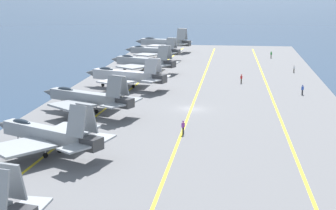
% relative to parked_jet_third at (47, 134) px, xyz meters
% --- Properties ---
extents(ground_plane, '(2000.00, 2000.00, 0.00)m').
position_rel_parked_jet_third_xyz_m(ground_plane, '(24.00, -14.00, -2.74)').
color(ground_plane, navy).
extents(carrier_deck, '(176.21, 47.57, 0.40)m').
position_rel_parked_jet_third_xyz_m(carrier_deck, '(24.00, -14.00, -2.54)').
color(carrier_deck, slate).
rests_on(carrier_deck, ground).
extents(deck_stripe_foul_line, '(158.56, 3.70, 0.01)m').
position_rel_parked_jet_third_xyz_m(deck_stripe_foul_line, '(24.00, -27.08, -2.33)').
color(deck_stripe_foul_line, yellow).
rests_on(deck_stripe_foul_line, carrier_deck).
extents(deck_stripe_centerline, '(158.58, 0.36, 0.01)m').
position_rel_parked_jet_third_xyz_m(deck_stripe_centerline, '(24.00, -14.00, -2.33)').
color(deck_stripe_centerline, yellow).
rests_on(deck_stripe_centerline, carrier_deck).
extents(deck_stripe_edge_line, '(158.44, 7.40, 0.01)m').
position_rel_parked_jet_third_xyz_m(deck_stripe_edge_line, '(24.00, -0.92, -2.33)').
color(deck_stripe_edge_line, yellow).
rests_on(deck_stripe_edge_line, carrier_deck).
extents(parked_jet_third, '(14.06, 15.82, 6.43)m').
position_rel_parked_jet_third_xyz_m(parked_jet_third, '(0.00, 0.00, 0.00)').
color(parked_jet_third, gray).
rests_on(parked_jet_third, carrier_deck).
extents(parked_jet_fourth, '(12.31, 16.56, 6.22)m').
position_rel_parked_jet_third_xyz_m(parked_jet_fourth, '(18.60, 0.82, 0.18)').
color(parked_jet_fourth, gray).
rests_on(parked_jet_fourth, carrier_deck).
extents(parked_jet_fifth, '(12.33, 16.88, 5.95)m').
position_rel_parked_jet_third_xyz_m(parked_jet_fifth, '(38.39, -0.57, 0.07)').
color(parked_jet_fifth, '#A8AAAF').
rests_on(parked_jet_fifth, carrier_deck).
extents(parked_jet_sixth, '(14.03, 16.31, 6.18)m').
position_rel_parked_jet_third_xyz_m(parked_jet_sixth, '(56.98, -0.45, -0.02)').
color(parked_jet_sixth, gray).
rests_on(parked_jet_sixth, carrier_deck).
extents(parked_jet_seventh, '(12.65, 15.34, 5.85)m').
position_rel_parked_jet_third_xyz_m(parked_jet_seventh, '(76.41, 0.49, -0.02)').
color(parked_jet_seventh, gray).
rests_on(parked_jet_seventh, carrier_deck).
extents(parked_jet_eighth, '(13.23, 16.99, 6.84)m').
position_rel_parked_jet_third_xyz_m(parked_jet_eighth, '(93.72, 0.33, 0.36)').
color(parked_jet_eighth, '#93999E').
rests_on(parked_jet_eighth, carrier_deck).
extents(crew_red_vest, '(0.30, 0.41, 1.76)m').
position_rel_parked_jet_third_xyz_m(crew_red_vest, '(46.77, -21.76, -1.37)').
color(crew_red_vest, '#383328').
rests_on(crew_red_vest, carrier_deck).
extents(crew_green_vest, '(0.38, 0.45, 1.77)m').
position_rel_parked_jet_third_xyz_m(crew_green_vest, '(84.34, -29.72, -1.37)').
color(crew_green_vest, '#383328').
rests_on(crew_green_vest, carrier_deck).
extents(crew_blue_vest, '(0.39, 0.45, 1.74)m').
position_rel_parked_jet_third_xyz_m(crew_blue_vest, '(37.28, -32.28, -1.38)').
color(crew_blue_vest, '#232328').
rests_on(crew_blue_vest, carrier_deck).
extents(crew_purple_vest, '(0.46, 0.45, 1.82)m').
position_rel_parked_jet_third_xyz_m(crew_purple_vest, '(9.97, -14.23, -1.34)').
color(crew_purple_vest, '#232328').
rests_on(crew_purple_vest, carrier_deck).
extents(crew_white_vest, '(0.44, 0.36, 1.69)m').
position_rel_parked_jet_third_xyz_m(crew_white_vest, '(61.22, -33.27, -1.41)').
color(crew_white_vest, '#4C473D').
rests_on(crew_white_vest, carrier_deck).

